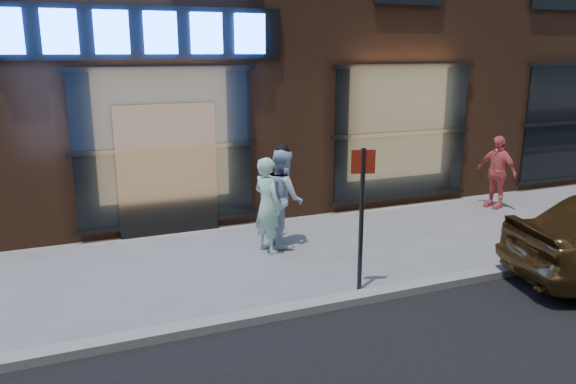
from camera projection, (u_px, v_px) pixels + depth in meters
name	position (u px, v px, depth m)	size (l,w,h in m)	color
ground	(231.00, 326.00, 6.94)	(90.00, 90.00, 0.00)	slate
curb	(231.00, 321.00, 6.93)	(60.00, 0.25, 0.12)	gray
man_bowtie	(267.00, 205.00, 9.33)	(0.59, 0.39, 1.62)	#B9F3D9
man_cap	(283.00, 197.00, 9.69)	(0.82, 0.64, 1.70)	white
passerby	(496.00, 172.00, 12.03)	(0.92, 0.38, 1.56)	#F36465
sign_post	(362.00, 207.00, 7.68)	(0.32, 0.13, 2.04)	#262628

